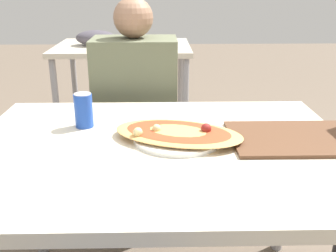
{
  "coord_description": "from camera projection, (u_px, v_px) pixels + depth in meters",
  "views": [
    {
      "loc": [
        0.0,
        -1.18,
        1.24
      ],
      "look_at": [
        0.03,
        0.01,
        0.8
      ],
      "focal_mm": 42.0,
      "sensor_mm": 36.0,
      "label": 1
    }
  ],
  "objects": [
    {
      "name": "pizza_main",
      "position": [
        177.0,
        134.0,
        1.31
      ],
      "size": [
        0.49,
        0.37,
        0.06
      ],
      "color": "white",
      "rests_on": "dining_table"
    },
    {
      "name": "background_table",
      "position": [
        118.0,
        52.0,
        3.25
      ],
      "size": [
        1.1,
        0.8,
        0.86
      ],
      "color": "beige",
      "rests_on": "ground_plane"
    },
    {
      "name": "soda_can",
      "position": [
        83.0,
        110.0,
        1.42
      ],
      "size": [
        0.07,
        0.07,
        0.12
      ],
      "color": "#1E47B2",
      "rests_on": "dining_table"
    },
    {
      "name": "chair_far_seated",
      "position": [
        137.0,
        124.0,
        2.11
      ],
      "size": [
        0.4,
        0.4,
        0.92
      ],
      "rotation": [
        0.0,
        0.0,
        3.14
      ],
      "color": "#2D3851",
      "rests_on": "ground_plane"
    },
    {
      "name": "dining_table",
      "position": [
        159.0,
        163.0,
        1.3
      ],
      "size": [
        1.26,
        0.95,
        0.74
      ],
      "color": "beige",
      "rests_on": "ground_plane"
    },
    {
      "name": "person_seated",
      "position": [
        135.0,
        99.0,
        1.94
      ],
      "size": [
        0.4,
        0.29,
        1.17
      ],
      "rotation": [
        0.0,
        0.0,
        3.14
      ],
      "color": "#2D2D38",
      "rests_on": "ground_plane"
    },
    {
      "name": "serving_tray",
      "position": [
        298.0,
        138.0,
        1.32
      ],
      "size": [
        0.46,
        0.31,
        0.01
      ],
      "color": "brown",
      "rests_on": "dining_table"
    }
  ]
}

